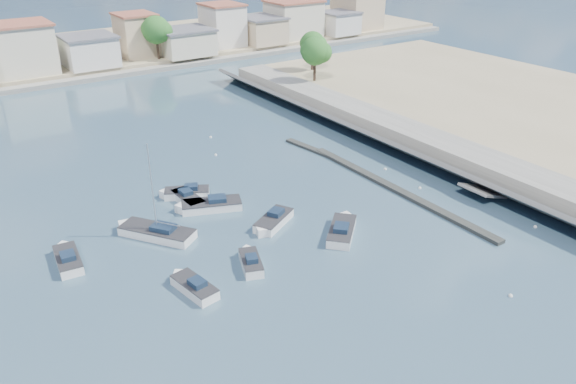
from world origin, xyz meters
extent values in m
plane|color=#2A4454|center=(0.00, 40.00, 0.00)|extent=(400.00, 400.00, 0.00)
cube|color=slate|center=(18.50, 13.00, 0.90)|extent=(5.00, 90.00, 1.80)
cube|color=slate|center=(14.15, 13.00, 0.90)|extent=(4.17, 90.00, 2.86)
cube|color=gray|center=(41.00, 13.00, 0.85)|extent=(40.00, 90.00, 1.70)
cube|color=slate|center=(14.00, 4.00, 0.40)|extent=(5.31, 3.50, 1.94)
cube|color=black|center=(7.00, 10.00, 0.17)|extent=(1.00, 26.00, 0.35)
cube|color=black|center=(6.50, 24.00, 0.15)|extent=(2.00, 8.05, 0.30)
cube|color=gray|center=(0.00, 92.00, 0.70)|extent=(160.00, 40.00, 1.40)
cube|color=slate|center=(0.00, 71.00, 0.40)|extent=(160.00, 2.50, 0.80)
cube|color=beige|center=(-15.00, 77.00, 5.40)|extent=(10.00, 9.00, 8.00)
cube|color=#99513D|center=(-15.00, 77.00, 9.58)|extent=(10.60, 9.54, 0.35)
cube|color=silver|center=(-4.00, 76.00, 3.90)|extent=(8.50, 8.50, 5.00)
cube|color=#595960|center=(-4.00, 76.00, 6.58)|extent=(9.01, 9.01, 0.35)
cube|color=tan|center=(6.00, 79.00, 5.15)|extent=(6.50, 7.50, 7.50)
cube|color=#99513D|center=(6.00, 79.00, 9.08)|extent=(6.89, 7.95, 0.35)
cube|color=beige|center=(14.00, 75.00, 3.65)|extent=(9.50, 9.00, 4.50)
cube|color=#595960|center=(14.00, 75.00, 6.08)|extent=(10.07, 9.54, 0.35)
cube|color=silver|center=(24.00, 78.00, 5.40)|extent=(7.00, 8.00, 8.00)
cube|color=#99513D|center=(24.00, 78.00, 9.58)|extent=(7.42, 8.48, 0.35)
cube|color=tan|center=(32.00, 76.00, 3.90)|extent=(8.00, 9.00, 5.00)
cube|color=#595960|center=(32.00, 76.00, 6.58)|extent=(8.48, 9.54, 0.35)
cube|color=beige|center=(41.00, 77.00, 5.15)|extent=(10.50, 8.50, 7.50)
cube|color=#99513D|center=(41.00, 77.00, 9.08)|extent=(11.13, 9.01, 0.35)
cube|color=silver|center=(52.00, 75.00, 3.65)|extent=(7.50, 7.50, 4.50)
cube|color=#595960|center=(52.00, 75.00, 6.08)|extent=(7.95, 7.95, 0.35)
cube|color=tan|center=(60.00, 78.00, 5.40)|extent=(9.00, 9.50, 8.00)
cylinder|color=#38281E|center=(-12.00, 78.00, 2.86)|extent=(0.44, 0.44, 2.93)
sphere|color=#1B531C|center=(-12.00, 78.00, 5.75)|extent=(4.16, 4.16, 4.16)
sphere|color=#1B531C|center=(-11.22, 77.48, 5.56)|extent=(3.12, 3.12, 3.12)
sphere|color=#1B531C|center=(-12.65, 78.39, 5.88)|extent=(2.86, 2.86, 2.86)
cylinder|color=#38281E|center=(8.00, 74.00, 3.20)|extent=(0.44, 0.44, 3.60)
sphere|color=#1B531C|center=(8.00, 74.00, 6.76)|extent=(5.12, 5.12, 5.12)
sphere|color=#1B531C|center=(8.96, 73.36, 6.52)|extent=(3.84, 3.84, 3.84)
sphere|color=#1B531C|center=(7.20, 74.48, 6.92)|extent=(3.52, 3.52, 3.52)
cylinder|color=#38281E|center=(24.00, 77.00, 2.97)|extent=(0.44, 0.44, 3.15)
sphere|color=#1B531C|center=(24.00, 77.00, 6.09)|extent=(4.48, 4.48, 4.48)
sphere|color=#1B531C|center=(24.84, 76.44, 5.88)|extent=(3.36, 3.36, 3.36)
sphere|color=#1B531C|center=(23.30, 77.42, 6.23)|extent=(3.08, 3.08, 3.08)
cylinder|color=#38281E|center=(40.00, 76.00, 2.75)|extent=(0.44, 0.44, 2.70)
sphere|color=#1B531C|center=(40.00, 76.00, 5.42)|extent=(3.84, 3.84, 3.84)
sphere|color=#1B531C|center=(40.72, 75.52, 5.24)|extent=(2.88, 2.88, 2.88)
sphere|color=#1B531C|center=(39.40, 76.36, 5.54)|extent=(2.64, 2.64, 2.64)
cylinder|color=#38281E|center=(22.00, 44.00, 3.38)|extent=(0.44, 0.44, 3.15)
sphere|color=#1B531C|center=(22.00, 44.00, 6.49)|extent=(4.48, 4.48, 4.48)
sphere|color=#1B531C|center=(22.84, 43.44, 6.28)|extent=(3.36, 3.36, 3.36)
sphere|color=#1B531C|center=(21.30, 44.42, 6.63)|extent=(3.08, 3.08, 3.08)
cylinder|color=#38281E|center=(26.00, 50.00, 3.26)|extent=(0.44, 0.44, 2.93)
sphere|color=#1B531C|center=(26.00, 50.00, 6.15)|extent=(4.16, 4.16, 4.16)
sphere|color=#1B531C|center=(26.78, 49.48, 5.96)|extent=(3.12, 3.12, 3.12)
sphere|color=#1B531C|center=(25.35, 50.39, 6.29)|extent=(2.86, 2.86, 2.86)
cube|color=white|center=(-17.80, 5.82, 0.30)|extent=(2.28, 4.37, 1.00)
cube|color=white|center=(-18.09, 7.58, 0.30)|extent=(1.61, 1.61, 1.00)
cube|color=#262628|center=(-17.80, 5.82, 0.80)|extent=(2.32, 4.38, 0.08)
cube|color=#162538|center=(-17.73, 5.41, 1.04)|extent=(1.20, 1.40, 0.48)
cube|color=white|center=(-12.60, 6.26, 0.30)|extent=(2.64, 3.90, 1.00)
cube|color=white|center=(-12.06, 7.70, 0.30)|extent=(1.37, 1.37, 1.00)
cube|color=#262628|center=(-12.60, 6.26, 0.80)|extent=(2.67, 3.91, 0.08)
cube|color=#162538|center=(-12.73, 5.92, 1.04)|extent=(1.23, 1.33, 0.48)
cube|color=white|center=(-10.55, 17.04, 0.30)|extent=(6.07, 4.13, 1.00)
cube|color=white|center=(-12.82, 17.96, 0.30)|extent=(2.00, 2.00, 1.00)
cube|color=#262628|center=(-10.55, 17.04, 0.80)|extent=(6.08, 4.17, 0.08)
cube|color=#162538|center=(-10.02, 16.83, 1.04)|extent=(2.08, 1.88, 0.48)
cube|color=white|center=(-7.26, 11.09, 0.30)|extent=(4.89, 3.84, 1.00)
cube|color=white|center=(-8.96, 10.15, 0.30)|extent=(1.63, 1.63, 1.00)
cube|color=#262628|center=(-7.26, 11.09, 0.80)|extent=(4.91, 3.88, 0.08)
cube|color=#162538|center=(-6.86, 11.32, 1.04)|extent=(1.76, 1.68, 0.48)
cube|color=white|center=(-24.62, 15.01, 0.30)|extent=(2.20, 4.58, 1.00)
cube|color=white|center=(-24.42, 16.90, 0.30)|extent=(1.74, 1.74, 1.00)
cube|color=#262628|center=(-24.62, 15.01, 0.80)|extent=(2.24, 4.59, 0.08)
cube|color=#162538|center=(-24.67, 14.57, 1.04)|extent=(1.22, 1.43, 0.48)
cube|color=white|center=(-11.34, 20.84, 0.30)|extent=(4.73, 3.62, 1.00)
cube|color=white|center=(-13.02, 21.72, 0.30)|extent=(1.56, 1.56, 1.00)
cube|color=#262628|center=(-11.34, 20.84, 0.80)|extent=(4.75, 3.65, 0.08)
cube|color=#162538|center=(-10.95, 20.64, 1.04)|extent=(1.68, 1.59, 0.48)
cube|color=white|center=(-11.89, 19.45, 0.30)|extent=(1.82, 4.45, 1.00)
cube|color=white|center=(-11.81, 17.55, 0.30)|extent=(1.66, 1.66, 1.00)
cube|color=#262628|center=(-11.89, 19.45, 0.80)|extent=(1.86, 4.46, 0.08)
cube|color=#162538|center=(-11.90, 19.89, 1.04)|extent=(1.08, 1.36, 0.48)
cube|color=white|center=(-3.34, 6.07, 0.30)|extent=(5.12, 4.96, 1.00)
cube|color=white|center=(-1.73, 7.57, 0.30)|extent=(1.47, 1.47, 1.00)
cube|color=#262628|center=(-3.34, 6.07, 0.80)|extent=(5.15, 4.98, 0.08)
cube|color=#162538|center=(-3.72, 5.72, 1.04)|extent=(1.97, 1.96, 0.48)
cube|color=white|center=(-16.92, 15.09, 0.30)|extent=(5.71, 6.82, 1.00)
cube|color=white|center=(-18.62, 17.53, 0.30)|extent=(1.84, 1.84, 1.00)
cube|color=#262628|center=(-16.92, 15.09, 0.80)|extent=(5.74, 6.85, 0.08)
cube|color=#162538|center=(-16.53, 14.54, 1.04)|extent=(2.30, 2.46, 0.48)
cylinder|color=silver|center=(-16.92, 15.09, 4.80)|extent=(0.12, 0.12, 8.00)
cylinder|color=silver|center=(-16.23, 14.11, 1.50)|extent=(1.44, 2.01, 0.08)
sphere|color=white|center=(12.09, -2.83, 0.05)|extent=(0.34, 0.34, 0.34)
sphere|color=white|center=(9.41, 8.83, 0.05)|extent=(0.34, 0.34, 0.34)
sphere|color=white|center=(1.35, -8.00, 0.05)|extent=(0.34, 0.34, 0.34)
sphere|color=white|center=(9.81, 14.47, 0.05)|extent=(0.34, 0.34, 0.34)
sphere|color=white|center=(-3.87, 28.89, 0.05)|extent=(0.34, 0.34, 0.34)
sphere|color=white|center=(-1.60, 34.61, 0.05)|extent=(0.34, 0.34, 0.34)
camera|label=1|loc=(-31.58, -26.71, 25.43)|focal=35.00mm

